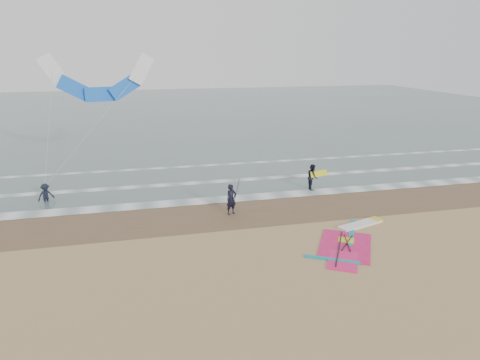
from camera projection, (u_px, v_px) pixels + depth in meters
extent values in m
plane|color=tan|center=(271.00, 259.00, 18.85)|extent=(120.00, 120.00, 0.00)
cube|color=#47605E|center=(176.00, 112.00, 63.56)|extent=(120.00, 80.00, 0.02)
cube|color=brown|center=(240.00, 211.00, 24.44)|extent=(120.00, 5.00, 0.01)
cube|color=white|center=(232.00, 199.00, 26.48)|extent=(120.00, 1.20, 0.02)
cube|color=white|center=(221.00, 181.00, 30.02)|extent=(120.00, 0.70, 0.02)
cube|color=white|center=(210.00, 165.00, 34.21)|extent=(120.00, 0.50, 0.01)
cube|color=white|center=(360.00, 224.00, 22.46)|extent=(2.69, 1.43, 0.13)
cube|color=yellow|center=(376.00, 220.00, 23.06)|extent=(0.64, 0.74, 0.14)
cube|color=#E91D64|center=(345.00, 246.00, 20.11)|extent=(3.67, 4.05, 0.04)
cube|color=#E91D64|center=(343.00, 261.00, 18.67)|extent=(2.03, 2.26, 0.05)
cube|color=#0C8C99|center=(352.00, 232.00, 21.61)|extent=(1.87, 3.02, 0.05)
cube|color=#0C8C99|center=(332.00, 260.00, 18.78)|extent=(2.20, 1.40, 0.05)
cube|color=yellow|center=(346.00, 240.00, 20.67)|extent=(0.95, 0.91, 0.05)
cylinder|color=black|center=(339.00, 248.00, 19.82)|extent=(1.94, 3.30, 0.06)
cylinder|color=black|center=(347.00, 242.00, 20.34)|extent=(1.29, 1.43, 0.04)
cylinder|color=black|center=(347.00, 242.00, 20.34)|extent=(0.62, 1.81, 0.04)
imported|color=black|center=(231.00, 199.00, 23.82)|extent=(0.75, 0.63, 1.75)
imported|color=black|center=(312.00, 177.00, 28.13)|extent=(0.80, 0.94, 1.70)
imported|color=black|center=(45.00, 190.00, 25.78)|extent=(1.12, 0.98, 1.51)
cylinder|color=black|center=(237.00, 192.00, 23.77)|extent=(0.17, 0.86, 1.82)
cube|color=yellow|center=(319.00, 174.00, 28.06)|extent=(1.30, 0.51, 0.39)
cube|color=white|center=(52.00, 70.00, 26.47)|extent=(1.74, 0.47, 2.12)
cube|color=blue|center=(74.00, 88.00, 27.05)|extent=(2.09, 0.55, 1.76)
cube|color=blue|center=(100.00, 94.00, 27.51)|extent=(1.89, 0.50, 0.93)
cube|color=blue|center=(125.00, 87.00, 27.73)|extent=(2.09, 0.55, 1.76)
cube|color=white|center=(142.00, 69.00, 27.65)|extent=(1.74, 0.47, 2.12)
cylinder|color=beige|center=(49.00, 128.00, 26.09)|extent=(0.80, 2.74, 6.73)
cylinder|color=beige|center=(95.00, 126.00, 26.68)|extent=(6.19, 2.74, 6.73)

